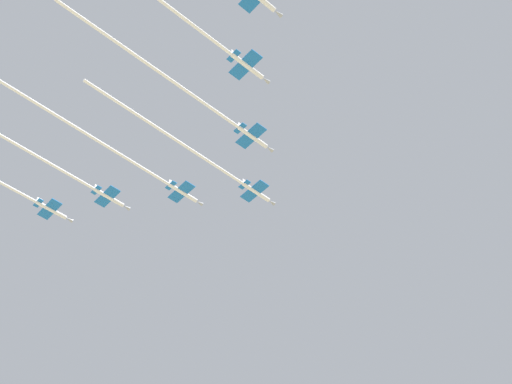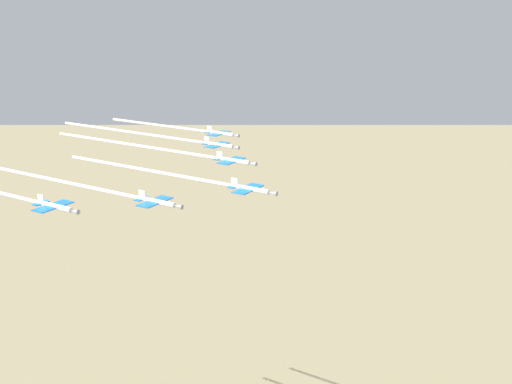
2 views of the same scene
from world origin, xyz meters
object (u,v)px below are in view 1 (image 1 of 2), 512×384
jet_lead (205,159)px  jet_starboard_inner (195,97)px  jet_port_inner (120,154)px  jet_port_outer (43,160)px  jet_starboard_outer (186,20)px  jet_center_rear (9,187)px

jet_lead → jet_starboard_inner: size_ratio=0.97×
jet_starboard_inner → jet_port_inner: bearing=-175.6°
jet_lead → jet_port_outer: bearing=-132.8°
jet_starboard_outer → jet_starboard_inner: bearing=136.1°
jet_port_inner → jet_center_rear: jet_port_inner is taller
jet_starboard_inner → jet_starboard_outer: jet_starboard_outer is taller
jet_port_outer → jet_lead: bearing=47.2°
jet_lead → jet_starboard_outer: (-18.75, -39.81, -0.79)m
jet_port_outer → jet_center_rear: 15.77m
jet_lead → jet_starboard_outer: bearing=-44.9°
jet_starboard_inner → jet_center_rear: size_ratio=1.24×
jet_lead → jet_port_outer: size_ratio=0.91×
jet_starboard_inner → jet_starboard_outer: size_ratio=1.02×
jet_starboard_inner → jet_center_rear: bearing=-162.2°
jet_starboard_outer → jet_port_outer: bearing=-177.6°
jet_lead → jet_starboard_inner: 22.40m
jet_port_outer → jet_center_rear: (-7.45, 13.89, -0.40)m
jet_center_rear → jet_starboard_inner: bearing=17.8°
jet_lead → jet_center_rear: (-49.66, 31.92, 0.39)m
jet_port_outer → jet_center_rear: bearing=-171.5°
jet_port_inner → jet_center_rear: (-27.07, 23.44, -1.01)m
jet_lead → jet_port_outer: 45.91m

